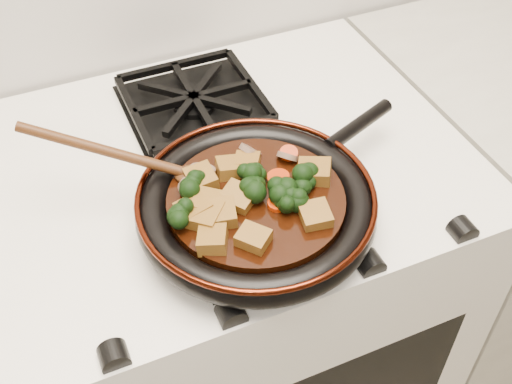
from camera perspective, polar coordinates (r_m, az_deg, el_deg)
name	(u,v)px	position (r m, az deg, el deg)	size (l,w,h in m)	color
stove	(232,318)	(1.36, -2.16, -11.15)	(0.76, 0.60, 0.90)	white
burner_grate_front	(260,212)	(0.91, 0.33, -1.75)	(0.23, 0.23, 0.03)	black
burner_grate_back	(194,102)	(1.11, -5.53, 8.00)	(0.23, 0.23, 0.03)	black
skillet	(257,204)	(0.88, 0.10, -1.12)	(0.44, 0.33, 0.05)	black
braising_sauce	(256,203)	(0.88, 0.00, -0.96)	(0.24, 0.24, 0.02)	black
tofu_cube_0	(194,210)	(0.85, -5.51, -1.60)	(0.04, 0.04, 0.02)	brown
tofu_cube_1	(205,216)	(0.84, -4.59, -2.16)	(0.04, 0.04, 0.02)	brown
tofu_cube_2	(231,168)	(0.90, -2.25, 2.17)	(0.04, 0.04, 0.02)	brown
tofu_cube_3	(213,240)	(0.81, -3.89, -4.27)	(0.04, 0.04, 0.02)	brown
tofu_cube_4	(315,216)	(0.84, 5.29, -2.11)	(0.04, 0.04, 0.02)	brown
tofu_cube_5	(207,204)	(0.85, -4.40, -1.07)	(0.04, 0.04, 0.02)	brown
tofu_cube_6	(247,163)	(0.91, -0.79, 2.62)	(0.03, 0.03, 0.02)	brown
tofu_cube_7	(220,214)	(0.84, -3.23, -2.01)	(0.04, 0.04, 0.02)	brown
tofu_cube_8	(201,180)	(0.89, -4.90, 1.11)	(0.04, 0.04, 0.02)	brown
tofu_cube_9	(238,198)	(0.86, -1.59, -0.53)	(0.04, 0.04, 0.02)	brown
tofu_cube_10	(314,172)	(0.90, 5.20, 1.77)	(0.04, 0.05, 0.02)	brown
tofu_cube_11	(253,239)	(0.81, -0.24, -4.18)	(0.04, 0.03, 0.02)	brown
broccoli_floret_0	(196,187)	(0.87, -5.35, 0.43)	(0.06, 0.06, 0.05)	black
broccoli_floret_1	(254,191)	(0.87, -0.15, 0.06)	(0.06, 0.06, 0.05)	black
broccoli_floret_2	(287,195)	(0.86, 2.77, -0.23)	(0.06, 0.06, 0.05)	black
broccoli_floret_3	(293,202)	(0.85, 3.29, -0.90)	(0.06, 0.06, 0.05)	black
broccoli_floret_4	(186,217)	(0.83, -6.23, -2.23)	(0.06, 0.06, 0.05)	black
broccoli_floret_5	(253,175)	(0.89, -0.26, 1.53)	(0.06, 0.06, 0.05)	black
broccoli_floret_6	(307,181)	(0.88, 4.53, 0.95)	(0.06, 0.06, 0.05)	black
carrot_coin_0	(277,204)	(0.86, 1.89, -1.05)	(0.03, 0.03, 0.01)	#B62905
carrot_coin_1	(239,202)	(0.86, -1.56, -0.89)	(0.03, 0.03, 0.01)	#B62905
carrot_coin_2	(289,154)	(0.93, 2.92, 3.43)	(0.03, 0.03, 0.01)	#B62905
carrot_coin_3	(278,178)	(0.89, 1.99, 1.29)	(0.03, 0.03, 0.01)	#B62905
mushroom_slice_0	(203,170)	(0.90, -4.75, 1.96)	(0.04, 0.04, 0.01)	brown
mushroom_slice_1	(250,151)	(0.93, -0.53, 3.69)	(0.03, 0.03, 0.01)	brown
mushroom_slice_2	(191,189)	(0.88, -5.76, 0.24)	(0.04, 0.04, 0.01)	brown
mushroom_slice_3	(288,156)	(0.92, 2.83, 3.18)	(0.03, 0.03, 0.01)	brown
wooden_spoon	(145,161)	(0.90, -9.88, 2.69)	(0.15, 0.10, 0.25)	#44230E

